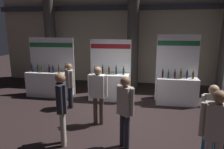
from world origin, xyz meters
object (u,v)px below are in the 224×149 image
at_px(exhibitor_booth_1, 109,84).
at_px(exhibitor_booth_2, 177,87).
at_px(visitor_0, 62,103).
at_px(visitor_3, 98,90).
at_px(visitor_5, 70,82).
at_px(visitor_9, 125,107).
at_px(exhibitor_booth_0, 50,81).
at_px(visitor_7, 216,128).
at_px(visitor_4, 211,115).

xyz_separation_m(exhibitor_booth_1, exhibitor_booth_2, (2.57, -0.06, 0.01)).
distance_m(exhibitor_booth_1, visitor_0, 3.51).
distance_m(visitor_3, visitor_5, 1.70).
bearing_deg(exhibitor_booth_2, visitor_9, -116.20).
relative_size(exhibitor_booth_0, visitor_7, 1.37).
relative_size(exhibitor_booth_1, visitor_7, 1.34).
bearing_deg(visitor_9, visitor_0, 40.56).
xyz_separation_m(exhibitor_booth_1, visitor_4, (2.84, -3.29, 0.33)).
bearing_deg(visitor_7, exhibitor_booth_0, -34.74).
bearing_deg(visitor_5, visitor_9, 3.33).
bearing_deg(visitor_3, exhibitor_booth_2, -135.31).
bearing_deg(visitor_4, visitor_7, 68.20).
xyz_separation_m(visitor_4, visitor_5, (-4.05, 2.19, -0.01)).
relative_size(exhibitor_booth_1, visitor_9, 1.35).
xyz_separation_m(visitor_0, visitor_7, (3.19, -0.71, -0.02)).
relative_size(exhibitor_booth_1, visitor_4, 1.45).
xyz_separation_m(exhibitor_booth_1, visitor_7, (2.67, -4.14, 0.44)).
bearing_deg(exhibitor_booth_1, visitor_7, -57.23).
relative_size(visitor_0, visitor_9, 1.03).
bearing_deg(exhibitor_booth_2, visitor_5, -164.60).
bearing_deg(visitor_7, visitor_5, -33.89).
bearing_deg(visitor_5, exhibitor_booth_1, 91.25).
height_order(visitor_3, visitor_5, visitor_3).
height_order(exhibitor_booth_2, visitor_3, exhibitor_booth_2).
distance_m(visitor_0, visitor_4, 3.37).
height_order(visitor_3, visitor_7, visitor_7).
distance_m(visitor_4, visitor_7, 0.88).
height_order(visitor_3, visitor_9, visitor_9).
relative_size(visitor_5, visitor_9, 0.92).
height_order(exhibitor_booth_1, visitor_7, exhibitor_booth_1).
bearing_deg(visitor_7, visitor_0, -8.30).
distance_m(exhibitor_booth_0, visitor_9, 4.88).
height_order(visitor_5, visitor_7, visitor_7).
xyz_separation_m(visitor_4, visitor_7, (-0.17, -0.86, 0.11)).
distance_m(exhibitor_booth_1, exhibitor_booth_2, 2.57).
distance_m(exhibitor_booth_2, visitor_0, 4.60).
xyz_separation_m(visitor_7, visitor_9, (-1.71, 0.82, -0.03)).
bearing_deg(exhibitor_booth_1, exhibitor_booth_2, -1.33).
height_order(visitor_7, visitor_9, visitor_7).
height_order(exhibitor_booth_0, exhibitor_booth_2, exhibitor_booth_2).
relative_size(visitor_4, visitor_5, 1.01).
xyz_separation_m(exhibitor_booth_0, visitor_3, (2.60, -2.27, 0.43)).
bearing_deg(exhibitor_booth_0, exhibitor_booth_1, -1.35).
bearing_deg(exhibitor_booth_1, visitor_3, -88.17).
distance_m(exhibitor_booth_0, visitor_4, 6.34).
bearing_deg(exhibitor_booth_2, visitor_3, -139.24).
relative_size(visitor_3, visitor_7, 0.99).
xyz_separation_m(exhibitor_booth_2, visitor_9, (-1.61, -3.27, 0.41)).
bearing_deg(visitor_3, visitor_7, 147.31).
bearing_deg(visitor_3, visitor_4, 162.71).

